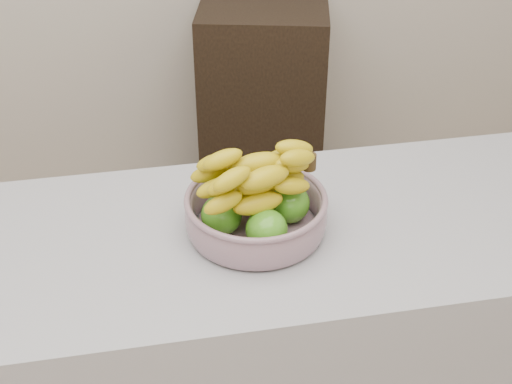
% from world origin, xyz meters
% --- Properties ---
extents(counter, '(2.00, 0.60, 0.90)m').
position_xyz_m(counter, '(0.00, 0.39, 0.45)').
color(counter, '#A3A4AB').
rests_on(counter, ground).
extents(cabinet, '(0.58, 0.51, 0.90)m').
position_xyz_m(cabinet, '(0.50, 1.78, 0.45)').
color(cabinet, black).
rests_on(cabinet, ground).
extents(fruit_bowl, '(0.31, 0.31, 0.19)m').
position_xyz_m(fruit_bowl, '(0.21, 0.39, 0.96)').
color(fruit_bowl, '#8E9CAA').
rests_on(fruit_bowl, counter).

